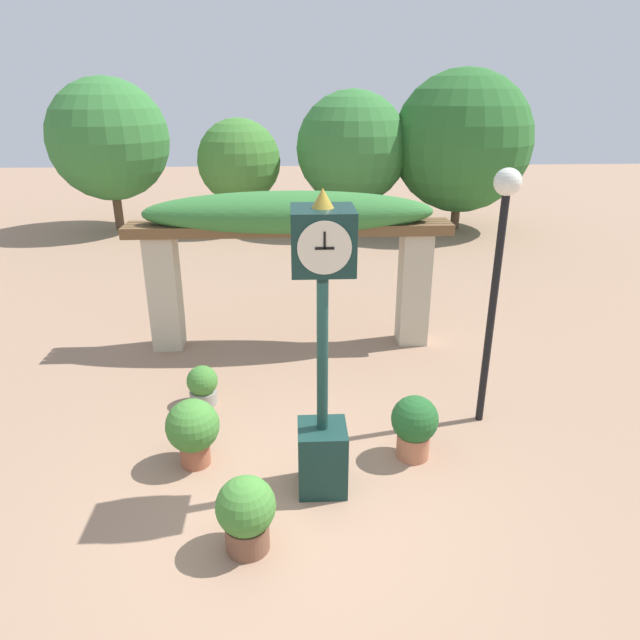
# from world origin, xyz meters

# --- Properties ---
(ground_plane) EXTENTS (60.00, 60.00, 0.00)m
(ground_plane) POSITION_xyz_m (0.00, 0.00, 0.00)
(ground_plane) COLOR #9E7A60
(pedestal_clock) EXTENTS (0.61, 0.66, 3.42)m
(pedestal_clock) POSITION_xyz_m (0.33, 0.27, 1.71)
(pedestal_clock) COLOR #14332D
(pedestal_clock) RESTS_ON ground
(pergola) EXTENTS (5.45, 1.11, 2.73)m
(pergola) POSITION_xyz_m (0.00, 4.31, 2.09)
(pergola) COLOR #BCB299
(pergola) RESTS_ON ground
(potted_plant_near_left) EXTENTS (0.58, 0.58, 0.83)m
(potted_plant_near_left) POSITION_xyz_m (1.50, 0.80, 0.46)
(potted_plant_near_left) COLOR #B26B4C
(potted_plant_near_left) RESTS_ON ground
(potted_plant_near_right) EXTENTS (0.59, 0.59, 0.81)m
(potted_plant_near_right) POSITION_xyz_m (-0.46, -0.64, 0.44)
(potted_plant_near_right) COLOR brown
(potted_plant_near_right) RESTS_ON ground
(potted_plant_far_left) EXTENTS (0.45, 0.45, 0.59)m
(potted_plant_far_left) POSITION_xyz_m (-1.29, 2.25, 0.30)
(potted_plant_far_left) COLOR gray
(potted_plant_far_left) RESTS_ON ground
(potted_plant_far_right) EXTENTS (0.65, 0.65, 0.86)m
(potted_plant_far_right) POSITION_xyz_m (-1.19, 0.79, 0.49)
(potted_plant_far_right) COLOR #9E563D
(potted_plant_far_right) RESTS_ON ground
(lamp_post) EXTENTS (0.33, 0.33, 3.42)m
(lamp_post) POSITION_xyz_m (2.60, 1.62, 2.47)
(lamp_post) COLOR black
(lamp_post) RESTS_ON ground
(tree_line) EXTENTS (15.00, 4.47, 4.92)m
(tree_line) POSITION_xyz_m (1.12, 13.41, 2.67)
(tree_line) COLOR brown
(tree_line) RESTS_ON ground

